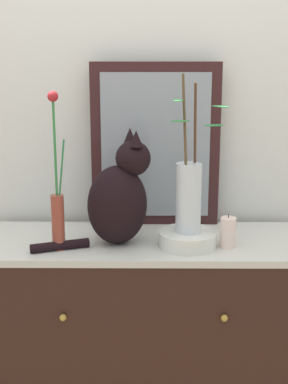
{
  "coord_description": "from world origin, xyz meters",
  "views": [
    {
      "loc": [
        0.01,
        -1.88,
        1.58
      ],
      "look_at": [
        0.0,
        0.0,
        1.09
      ],
      "focal_mm": 50.76,
      "sensor_mm": 36.0,
      "label": 1
    }
  ],
  "objects_px": {
    "candle_pillar": "(228,232)",
    "vase_glass_clear": "(189,194)",
    "cat_sitting": "(119,197)",
    "vase_slim_green": "(57,206)",
    "bowl_porcelain": "(188,239)",
    "sideboard": "(144,351)",
    "mirror_leaning": "(155,146)"
  },
  "relations": [
    {
      "from": "candle_pillar",
      "to": "vase_glass_clear",
      "type": "bearing_deg",
      "value": 176.86
    },
    {
      "from": "bowl_porcelain",
      "to": "vase_glass_clear",
      "type": "xyz_separation_m",
      "value": [
        0.0,
        -0.0,
        0.16
      ]
    },
    {
      "from": "sideboard",
      "to": "mirror_leaning",
      "type": "bearing_deg",
      "value": 77.48
    },
    {
      "from": "sideboard",
      "to": "candle_pillar",
      "type": "distance_m",
      "value": 0.59
    },
    {
      "from": "mirror_leaning",
      "to": "sideboard",
      "type": "bearing_deg",
      "value": -102.52
    },
    {
      "from": "vase_glass_clear",
      "to": "vase_slim_green",
      "type": "bearing_deg",
      "value": -175.92
    },
    {
      "from": "bowl_porcelain",
      "to": "cat_sitting",
      "type": "bearing_deg",
      "value": 172.87
    },
    {
      "from": "mirror_leaning",
      "to": "vase_glass_clear",
      "type": "relative_size",
      "value": 1.16
    },
    {
      "from": "mirror_leaning",
      "to": "bowl_porcelain",
      "type": "distance_m",
      "value": 0.41
    },
    {
      "from": "sideboard",
      "to": "bowl_porcelain",
      "type": "bearing_deg",
      "value": -23.81
    },
    {
      "from": "cat_sitting",
      "to": "bowl_porcelain",
      "type": "relative_size",
      "value": 2.08
    },
    {
      "from": "sideboard",
      "to": "vase_glass_clear",
      "type": "xyz_separation_m",
      "value": [
        0.16,
        -0.07,
        0.65
      ]
    },
    {
      "from": "cat_sitting",
      "to": "vase_glass_clear",
      "type": "distance_m",
      "value": 0.25
    },
    {
      "from": "sideboard",
      "to": "vase_glass_clear",
      "type": "bearing_deg",
      "value": -23.95
    },
    {
      "from": "sideboard",
      "to": "mirror_leaning",
      "type": "xyz_separation_m",
      "value": [
        0.04,
        0.19,
        0.77
      ]
    },
    {
      "from": "mirror_leaning",
      "to": "cat_sitting",
      "type": "relative_size",
      "value": 1.48
    },
    {
      "from": "cat_sitting",
      "to": "vase_glass_clear",
      "type": "bearing_deg",
      "value": -7.29
    },
    {
      "from": "vase_glass_clear",
      "to": "candle_pillar",
      "type": "distance_m",
      "value": 0.2
    },
    {
      "from": "cat_sitting",
      "to": "vase_glass_clear",
      "type": "relative_size",
      "value": 0.79
    },
    {
      "from": "bowl_porcelain",
      "to": "vase_slim_green",
      "type": "bearing_deg",
      "value": -175.82
    },
    {
      "from": "sideboard",
      "to": "cat_sitting",
      "type": "relative_size",
      "value": 2.88
    },
    {
      "from": "mirror_leaning",
      "to": "bowl_porcelain",
      "type": "xyz_separation_m",
      "value": [
        0.11,
        -0.26,
        -0.29
      ]
    },
    {
      "from": "mirror_leaning",
      "to": "vase_slim_green",
      "type": "bearing_deg",
      "value": -139.03
    },
    {
      "from": "vase_slim_green",
      "to": "bowl_porcelain",
      "type": "xyz_separation_m",
      "value": [
        0.45,
        0.03,
        -0.13
      ]
    },
    {
      "from": "cat_sitting",
      "to": "vase_glass_clear",
      "type": "height_order",
      "value": "vase_glass_clear"
    },
    {
      "from": "bowl_porcelain",
      "to": "candle_pillar",
      "type": "relative_size",
      "value": 1.72
    },
    {
      "from": "sideboard",
      "to": "bowl_porcelain",
      "type": "xyz_separation_m",
      "value": [
        0.15,
        -0.07,
        0.48
      ]
    },
    {
      "from": "mirror_leaning",
      "to": "vase_glass_clear",
      "type": "distance_m",
      "value": 0.31
    },
    {
      "from": "vase_glass_clear",
      "to": "sideboard",
      "type": "bearing_deg",
      "value": 156.05
    },
    {
      "from": "vase_slim_green",
      "to": "candle_pillar",
      "type": "distance_m",
      "value": 0.6
    },
    {
      "from": "sideboard",
      "to": "candle_pillar",
      "type": "bearing_deg",
      "value": -14.59
    },
    {
      "from": "sideboard",
      "to": "mirror_leaning",
      "type": "relative_size",
      "value": 1.95
    }
  ]
}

